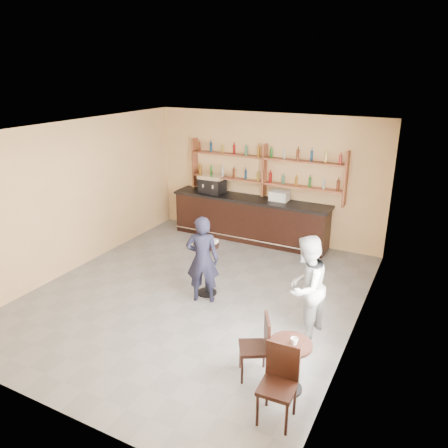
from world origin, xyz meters
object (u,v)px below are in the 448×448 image
at_px(cafe_table, 289,367).
at_px(pastry_case, 279,197).
at_px(espresso_machine, 212,184).
at_px(pedestal_table, 207,269).
at_px(chair_south, 277,387).
at_px(patron_second, 305,287).
at_px(bar_counter, 250,219).
at_px(chair_west, 254,347).
at_px(man_main, 202,259).

bearing_deg(cafe_table, pastry_case, 112.30).
bearing_deg(espresso_machine, pedestal_table, -55.57).
bearing_deg(chair_south, patron_second, 95.07).
height_order(bar_counter, chair_west, bar_counter).
height_order(cafe_table, chair_west, chair_west).
bearing_deg(man_main, pedestal_table, -98.49).
bearing_deg(pedestal_table, man_main, -76.43).
distance_m(bar_counter, pastry_case, 1.04).
bearing_deg(man_main, patron_second, 151.79).
bearing_deg(patron_second, bar_counter, -133.35).
distance_m(bar_counter, chair_south, 6.17).
height_order(bar_counter, chair_south, bar_counter).
height_order(chair_south, patron_second, patron_second).
relative_size(pedestal_table, man_main, 0.62).
xyz_separation_m(pastry_case, chair_west, (1.45, -4.83, -0.77)).
bearing_deg(pastry_case, patron_second, -66.37).
relative_size(bar_counter, man_main, 2.42).
bearing_deg(pastry_case, bar_counter, 176.80).
bearing_deg(pastry_case, pedestal_table, -99.64).
bearing_deg(espresso_machine, bar_counter, 7.63).
bearing_deg(bar_counter, chair_south, -62.74).
xyz_separation_m(pastry_case, patron_second, (1.77, -3.49, -0.37)).
xyz_separation_m(bar_counter, pastry_case, (0.77, 0.00, 0.69)).
height_order(bar_counter, man_main, man_main).
bearing_deg(chair_south, man_main, 133.39).
bearing_deg(patron_second, espresso_machine, -123.26).
bearing_deg(chair_south, pastry_case, 107.41).
relative_size(pedestal_table, patron_second, 0.60).
xyz_separation_m(man_main, chair_west, (1.73, -1.56, -0.37)).
xyz_separation_m(man_main, cafe_table, (2.28, -1.61, -0.47)).
distance_m(espresso_machine, chair_south, 6.79).
bearing_deg(chair_south, cafe_table, 91.65).
relative_size(bar_counter, pedestal_table, 3.93).
distance_m(pedestal_table, cafe_table, 3.00).
relative_size(cafe_table, patron_second, 0.43).
bearing_deg(cafe_table, bar_counter, 119.61).
bearing_deg(bar_counter, pedestal_table, -81.84).
xyz_separation_m(pedestal_table, cafe_table, (2.34, -1.87, -0.15)).
relative_size(pastry_case, pedestal_table, 0.44).
distance_m(man_main, cafe_table, 2.83).
relative_size(pastry_case, man_main, 0.27).
bearing_deg(man_main, bar_counter, -103.48).
distance_m(pastry_case, man_main, 3.31).
bearing_deg(chair_west, pastry_case, 167.64).
xyz_separation_m(bar_counter, chair_west, (2.23, -4.83, -0.08)).
bearing_deg(espresso_machine, chair_west, -47.91).
height_order(espresso_machine, pedestal_table, espresso_machine).
bearing_deg(chair_west, patron_second, 137.76).
height_order(cafe_table, chair_south, chair_south).
bearing_deg(man_main, espresso_machine, -86.20).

